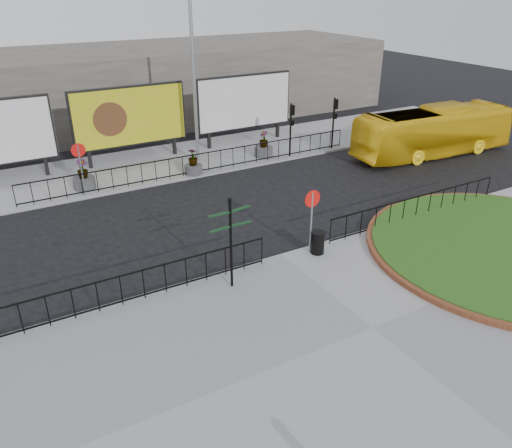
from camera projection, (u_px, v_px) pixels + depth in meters
ground at (281, 257)px, 18.47m from camera, size 90.00×90.00×0.00m
pavement_near at (372, 329)px, 14.55m from camera, size 30.00×10.00×0.12m
pavement_far at (166, 162)px, 27.80m from camera, size 44.00×6.00×0.12m
brick_edge at (508, 249)px, 18.58m from camera, size 10.40×10.40×0.18m
grass_lawn at (509, 248)px, 18.58m from camera, size 10.00×10.00×0.22m
railing_near_left at (121, 290)px, 15.28m from camera, size 10.00×0.10×1.10m
railing_near_right at (417, 207)px, 20.82m from camera, size 9.00×0.10×1.10m
railing_far at (202, 163)px, 25.87m from camera, size 18.00×0.10×1.10m
speed_sign_far at (79, 158)px, 22.74m from camera, size 0.64×0.07×2.47m
speed_sign_near at (312, 208)px, 17.76m from camera, size 0.64×0.07×2.47m
billboard_mid at (130, 117)px, 26.78m from camera, size 6.20×0.31×4.10m
billboard_right at (244, 102)px, 29.88m from camera, size 6.20×0.31×4.10m
lamp_post at (194, 75)px, 25.59m from camera, size 0.74×0.18×9.23m
signal_pole_a at (291, 122)px, 27.71m from camera, size 0.22×0.26×3.00m
signal_pole_b at (334, 115)px, 29.04m from camera, size 0.22×0.26×3.00m
building_backdrop at (113, 87)px, 34.53m from camera, size 40.00×10.00×5.00m
fingerpost_sign at (231, 234)px, 15.66m from camera, size 1.49×0.31×3.17m
litter_bin at (318, 242)px, 18.29m from camera, size 0.52×0.52×0.86m
bus at (433, 132)px, 28.54m from camera, size 10.11×3.10×2.77m
planter_a at (84, 179)px, 23.99m from camera, size 1.04×1.04×1.45m
planter_b at (193, 165)px, 25.78m from camera, size 0.91×0.91×1.36m
planter_c at (264, 148)px, 28.38m from camera, size 1.05×1.05×1.45m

